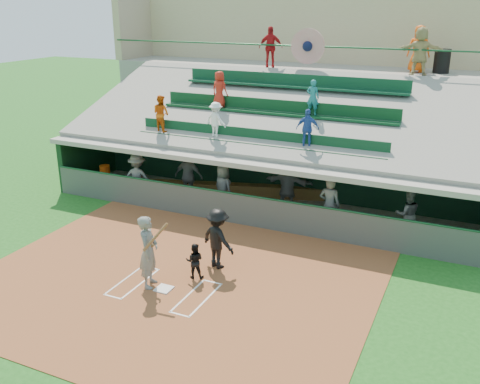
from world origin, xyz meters
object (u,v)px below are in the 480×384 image
at_px(batter_at_plate, 149,251).
at_px(catcher, 195,261).
at_px(white_table, 105,183).
at_px(trash_bin, 442,61).
at_px(home_plate, 164,289).
at_px(water_cooler, 105,170).

relative_size(batter_at_plate, catcher, 1.96).
distance_m(white_table, trash_bin, 14.80).
height_order(white_table, trash_bin, trash_bin).
bearing_deg(batter_at_plate, catcher, 44.91).
xyz_separation_m(batter_at_plate, white_table, (-6.08, 5.83, -0.68)).
xyz_separation_m(batter_at_plate, catcher, (0.90, 0.90, -0.51)).
relative_size(home_plate, trash_bin, 0.44).
height_order(catcher, trash_bin, trash_bin).
distance_m(white_table, water_cooler, 0.54).
bearing_deg(catcher, water_cooler, -56.61).
relative_size(home_plate, catcher, 0.41).
xyz_separation_m(water_cooler, trash_bin, (11.90, 7.36, 4.19)).
distance_m(batter_at_plate, water_cooler, 8.42).
bearing_deg(home_plate, water_cooler, 137.78).
bearing_deg(home_plate, catcher, 64.69).
xyz_separation_m(white_table, trash_bin, (11.93, 7.38, 4.72)).
height_order(home_plate, batter_at_plate, batter_at_plate).
height_order(batter_at_plate, water_cooler, batter_at_plate).
bearing_deg(catcher, white_table, -56.35).
xyz_separation_m(home_plate, catcher, (0.45, 0.94, 0.51)).
relative_size(water_cooler, trash_bin, 0.42).
bearing_deg(catcher, batter_at_plate, 23.82).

